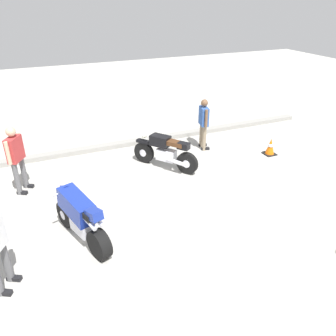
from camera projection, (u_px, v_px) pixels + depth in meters
name	position (u px, v px, depth m)	size (l,w,h in m)	color
ground_plane	(182.00, 221.00, 7.64)	(40.00, 40.00, 0.00)	#ADAAA3
curb_edge	(123.00, 144.00, 11.37)	(14.00, 0.30, 0.15)	gray
motorcycle_blue_sportbike	(80.00, 216.00, 6.81)	(0.91, 1.91, 1.14)	black
motorcycle_black_cruiser	(165.00, 151.00, 9.75)	(1.34, 1.75, 1.09)	black
person_in_red_shirt	(16.00, 155.00, 8.38)	(0.49, 0.62, 1.75)	#59595B
person_in_blue_shirt	(204.00, 121.00, 10.83)	(0.39, 0.64, 1.64)	gray
traffic_cone	(270.00, 147.00, 10.70)	(0.36, 0.36, 0.53)	black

